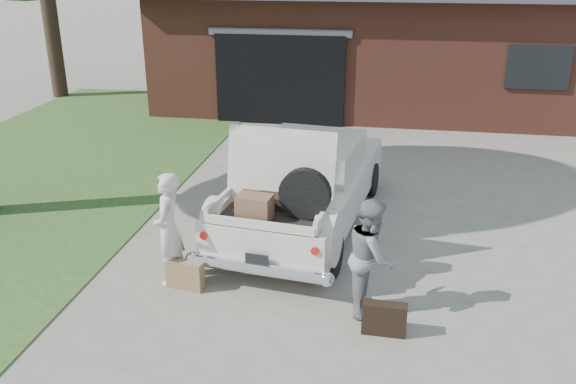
# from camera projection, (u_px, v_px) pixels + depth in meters

# --- Properties ---
(ground) EXTENTS (90.00, 90.00, 0.00)m
(ground) POSITION_uv_depth(u_px,v_px,m) (280.00, 288.00, 7.85)
(ground) COLOR gray
(ground) RESTS_ON ground
(grass_strip) EXTENTS (6.00, 16.00, 0.02)m
(grass_strip) POSITION_uv_depth(u_px,v_px,m) (23.00, 181.00, 11.48)
(grass_strip) COLOR #2D4C1E
(grass_strip) RESTS_ON ground
(house) EXTENTS (12.80, 7.80, 3.30)m
(house) POSITION_uv_depth(u_px,v_px,m) (386.00, 40.00, 17.60)
(house) COLOR brown
(house) RESTS_ON ground
(sedan) EXTENTS (2.30, 4.75, 1.89)m
(sedan) POSITION_uv_depth(u_px,v_px,m) (305.00, 184.00, 9.47)
(sedan) COLOR beige
(sedan) RESTS_ON ground
(woman_left) EXTENTS (0.42, 0.59, 1.50)m
(woman_left) POSITION_uv_depth(u_px,v_px,m) (168.00, 229.00, 7.77)
(woman_left) COLOR beige
(woman_left) RESTS_ON ground
(woman_right) EXTENTS (0.59, 0.73, 1.43)m
(woman_right) POSITION_uv_depth(u_px,v_px,m) (371.00, 256.00, 7.14)
(woman_right) COLOR gray
(woman_right) RESTS_ON ground
(suitcase_left) EXTENTS (0.51, 0.23, 0.38)m
(suitcase_left) POSITION_uv_depth(u_px,v_px,m) (185.00, 275.00, 7.80)
(suitcase_left) COLOR #97754D
(suitcase_left) RESTS_ON ground
(suitcase_right) EXTENTS (0.50, 0.17, 0.39)m
(suitcase_right) POSITION_uv_depth(u_px,v_px,m) (384.00, 319.00, 6.85)
(suitcase_right) COLOR black
(suitcase_right) RESTS_ON ground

